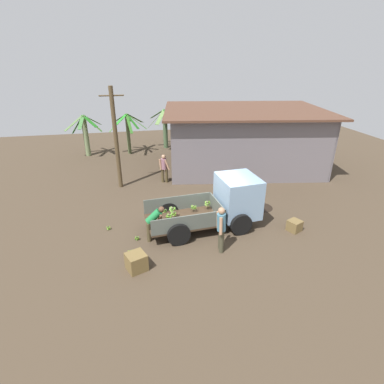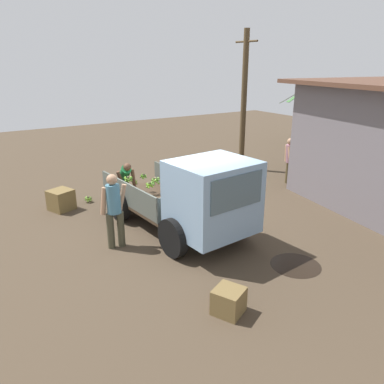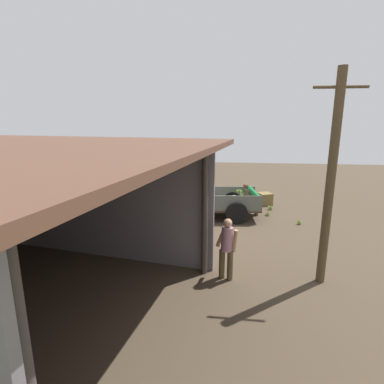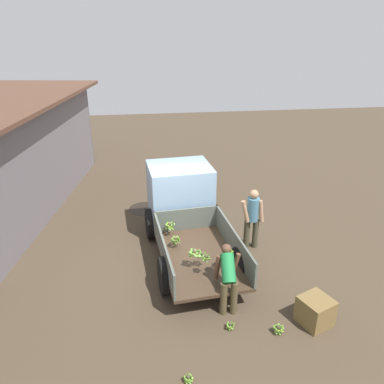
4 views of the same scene
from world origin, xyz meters
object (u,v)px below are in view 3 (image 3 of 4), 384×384
object	(u,v)px
cargo_truck	(180,192)
wooden_crate_0	(265,199)
person_bystander_near_shed	(227,246)
person_worker_loading	(253,197)
banana_bunch_on_ground_0	(267,214)
banana_bunch_on_ground_2	(299,222)
person_foreground_visitor	(203,186)
wooden_crate_1	(132,203)
utility_pole	(331,180)
banana_bunch_on_ground_1	(270,207)

from	to	relation	value
cargo_truck	wooden_crate_0	xyz separation A→B (m)	(-3.83, -2.28, -0.79)
cargo_truck	person_bystander_near_shed	world-z (taller)	cargo_truck
person_worker_loading	banana_bunch_on_ground_0	bearing A→B (deg)	176.98
person_worker_loading	banana_bunch_on_ground_2	distance (m)	2.22
wooden_crate_0	person_worker_loading	bearing A→B (deg)	66.58
banana_bunch_on_ground_2	person_worker_loading	bearing A→B (deg)	-31.31
banana_bunch_on_ground_0	person_foreground_visitor	bearing A→B (deg)	-23.36
person_worker_loading	wooden_crate_1	bearing A→B (deg)	-1.12
cargo_truck	person_foreground_visitor	bearing A→B (deg)	-119.39
person_bystander_near_shed	banana_bunch_on_ground_0	world-z (taller)	person_bystander_near_shed
person_worker_loading	banana_bunch_on_ground_2	bearing A→B (deg)	152.51
utility_pole	wooden_crate_0	distance (m)	7.61
banana_bunch_on_ground_0	wooden_crate_1	world-z (taller)	wooden_crate_1
banana_bunch_on_ground_0	banana_bunch_on_ground_1	distance (m)	0.96
banana_bunch_on_ground_0	person_bystander_near_shed	bearing A→B (deg)	72.80
person_bystander_near_shed	wooden_crate_1	size ratio (longest dim) A/B	3.39
banana_bunch_on_ground_2	wooden_crate_1	bearing A→B (deg)	-11.99
person_worker_loading	banana_bunch_on_ground_1	distance (m)	1.42
person_foreground_visitor	banana_bunch_on_ground_2	xyz separation A→B (m)	(-4.09, 2.29, -0.89)
utility_pole	banana_bunch_on_ground_0	size ratio (longest dim) A/B	26.77
person_worker_loading	person_bystander_near_shed	world-z (taller)	person_bystander_near_shed
person_foreground_visitor	person_bystander_near_shed	bearing A→B (deg)	-72.36
utility_pole	person_worker_loading	bearing A→B (deg)	-76.23
person_worker_loading	wooden_crate_0	bearing A→B (deg)	-109.60
person_bystander_near_shed	cargo_truck	bearing A→B (deg)	40.29
wooden_crate_0	utility_pole	bearing A→B (deg)	94.92
person_foreground_visitor	person_bystander_near_shed	world-z (taller)	person_foreground_visitor
cargo_truck	banana_bunch_on_ground_1	bearing A→B (deg)	-165.32
cargo_truck	utility_pole	bearing A→B (deg)	126.99
wooden_crate_0	wooden_crate_1	xyz separation A→B (m)	(6.36, 1.20, -0.07)
cargo_truck	banana_bunch_on_ground_2	distance (m)	5.02
banana_bunch_on_ground_0	banana_bunch_on_ground_2	xyz separation A→B (m)	(-1.12, 1.01, -0.01)
banana_bunch_on_ground_1	utility_pole	bearing A→B (deg)	94.02
banana_bunch_on_ground_0	banana_bunch_on_ground_2	size ratio (longest dim) A/B	1.10
banana_bunch_on_ground_1	wooden_crate_1	size ratio (longest dim) A/B	0.52
person_bystander_near_shed	wooden_crate_1	xyz separation A→B (m)	(4.57, -6.15, -0.68)
cargo_truck	banana_bunch_on_ground_0	distance (m)	3.94
utility_pole	person_foreground_visitor	size ratio (longest dim) A/B	2.98
cargo_truck	person_foreground_visitor	distance (m)	1.97
person_bystander_near_shed	banana_bunch_on_ground_2	world-z (taller)	person_bystander_near_shed
utility_pole	banana_bunch_on_ground_0	xyz separation A→B (m)	(0.68, -5.44, -2.57)
cargo_truck	wooden_crate_1	size ratio (longest dim) A/B	9.74
wooden_crate_0	person_foreground_visitor	bearing A→B (deg)	9.18
utility_pole	banana_bunch_on_ground_1	size ratio (longest dim) A/B	20.70
person_foreground_visitor	person_bystander_near_shed	xyz separation A→B (m)	(-1.23, 6.87, -0.07)
person_foreground_visitor	wooden_crate_0	xyz separation A→B (m)	(-3.03, -0.49, -0.67)
person_worker_loading	banana_bunch_on_ground_2	world-z (taller)	person_worker_loading
person_bystander_near_shed	wooden_crate_0	xyz separation A→B (m)	(-1.79, -7.36, -0.60)
person_worker_loading	utility_pole	bearing A→B (deg)	107.59
banana_bunch_on_ground_0	banana_bunch_on_ground_1	size ratio (longest dim) A/B	0.77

